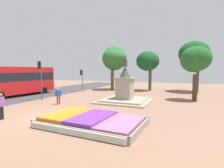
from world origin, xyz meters
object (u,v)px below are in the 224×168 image
(statue_monument, at_px, (125,92))
(city_bus, at_px, (17,80))
(flower_planter, at_px, (90,121))
(pedestrian_near_planter, at_px, (58,95))
(traffic_light_mid_block, at_px, (40,73))
(pedestrian_with_handbag, at_px, (1,104))
(traffic_light_far_corner, at_px, (82,77))

(statue_monument, bearing_deg, city_bus, -173.46)
(flower_planter, relative_size, pedestrian_near_planter, 3.82)
(traffic_light_mid_block, xyz_separation_m, city_bus, (-4.98, 1.04, -0.82))
(traffic_light_mid_block, distance_m, pedestrian_with_handbag, 7.78)
(traffic_light_far_corner, xyz_separation_m, pedestrian_with_handbag, (3.49, -14.91, -1.26))
(traffic_light_mid_block, height_order, pedestrian_near_planter, traffic_light_mid_block)
(pedestrian_with_handbag, relative_size, pedestrian_near_planter, 1.10)
(flower_planter, xyz_separation_m, traffic_light_mid_block, (-9.30, 5.49, 2.63))
(pedestrian_with_handbag, height_order, pedestrian_near_planter, pedestrian_with_handbag)
(flower_planter, distance_m, city_bus, 15.80)
(flower_planter, height_order, pedestrian_near_planter, pedestrian_near_planter)
(pedestrian_near_planter, bearing_deg, pedestrian_with_handbag, -89.60)
(flower_planter, relative_size, traffic_light_far_corner, 1.84)
(statue_monument, relative_size, traffic_light_mid_block, 1.22)
(city_bus, xyz_separation_m, pedestrian_near_planter, (8.34, -2.26, -1.16))
(flower_planter, height_order, statue_monument, statue_monument)
(statue_monument, distance_m, pedestrian_with_handbag, 10.71)
(city_bus, distance_m, pedestrian_near_planter, 8.72)
(pedestrian_with_handbag, distance_m, pedestrian_near_planter, 5.52)
(city_bus, relative_size, pedestrian_near_planter, 6.38)
(pedestrian_with_handbag, xyz_separation_m, pedestrian_near_planter, (-0.04, 5.52, -0.10))
(flower_planter, bearing_deg, traffic_light_far_corner, 124.53)
(traffic_light_mid_block, bearing_deg, city_bus, 168.23)
(traffic_light_mid_block, xyz_separation_m, pedestrian_with_handbag, (3.40, -6.74, -1.88))
(flower_planter, distance_m, traffic_light_far_corner, 16.70)
(traffic_light_far_corner, height_order, pedestrian_near_planter, traffic_light_far_corner)
(pedestrian_with_handbag, bearing_deg, traffic_light_far_corner, 103.19)
(pedestrian_near_planter, bearing_deg, city_bus, 164.86)
(flower_planter, bearing_deg, statue_monument, 94.63)
(traffic_light_mid_block, bearing_deg, flower_planter, -30.54)
(flower_planter, relative_size, city_bus, 0.60)
(pedestrian_near_planter, bearing_deg, statue_monument, 35.83)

